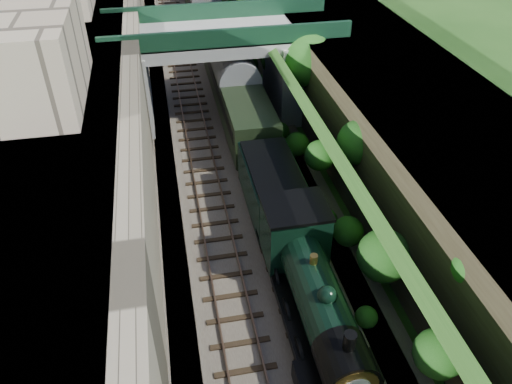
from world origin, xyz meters
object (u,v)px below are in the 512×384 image
at_px(locomotive, 312,290).
at_px(tender, 272,192).
at_px(road_bridge, 230,60).
at_px(tree, 309,61).

xyz_separation_m(locomotive, tender, (-0.00, 7.36, -0.27)).
height_order(road_bridge, locomotive, road_bridge).
bearing_deg(tree, locomotive, -105.23).
xyz_separation_m(tree, locomotive, (-4.71, -17.31, -2.75)).
bearing_deg(locomotive, road_bridge, 90.74).
bearing_deg(tender, locomotive, -90.00).
height_order(tree, tender, tree).
distance_m(tree, locomotive, 18.15).
distance_m(tree, tender, 11.42).
bearing_deg(tree, tender, -115.35).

